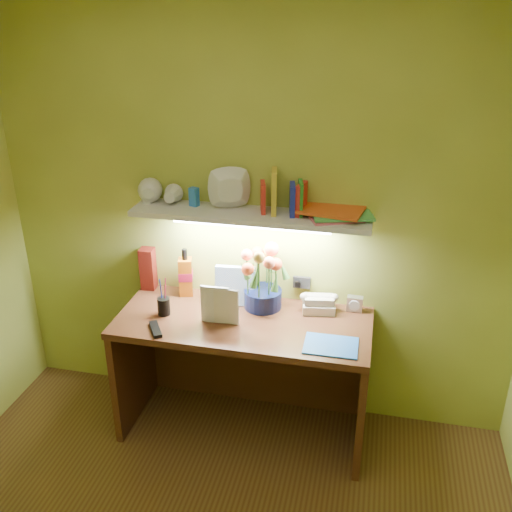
{
  "coord_description": "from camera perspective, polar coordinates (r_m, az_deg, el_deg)",
  "views": [
    {
      "loc": [
        0.66,
        -1.43,
        2.36
      ],
      "look_at": [
        0.04,
        1.35,
        1.07
      ],
      "focal_mm": 40.0,
      "sensor_mm": 36.0,
      "label": 1
    }
  ],
  "objects": [
    {
      "name": "pen_cup",
      "position": [
        3.21,
        -9.25,
        -4.43
      ],
      "size": [
        0.09,
        0.09,
        0.17
      ],
      "primitive_type": "cylinder",
      "rotation": [
        0.0,
        0.0,
        -0.32
      ],
      "color": "black",
      "rests_on": "desk"
    },
    {
      "name": "desk_clock",
      "position": [
        3.27,
        9.84,
        -4.72
      ],
      "size": [
        0.09,
        0.05,
        0.09
      ],
      "primitive_type": "cube",
      "rotation": [
        0.0,
        0.0,
        -0.03
      ],
      "color": "#B3B4B8",
      "rests_on": "desk"
    },
    {
      "name": "wall_shelf",
      "position": [
        3.07,
        -1.02,
        4.8
      ],
      "size": [
        1.32,
        0.34,
        0.26
      ],
      "color": "silver",
      "rests_on": "ground"
    },
    {
      "name": "flower_bouquet",
      "position": [
        3.19,
        0.7,
        -2.11
      ],
      "size": [
        0.31,
        0.31,
        0.38
      ],
      "primitive_type": null,
      "rotation": [
        0.0,
        0.0,
        -0.35
      ],
      "color": "#0B1339",
      "rests_on": "desk"
    },
    {
      "name": "blue_folder",
      "position": [
        2.96,
        7.5,
        -8.86
      ],
      "size": [
        0.27,
        0.2,
        0.01
      ],
      "primitive_type": "cube",
      "rotation": [
        0.0,
        0.0,
        0.01
      ],
      "color": "blue",
      "rests_on": "desk"
    },
    {
      "name": "desk_book_b",
      "position": [
        3.11,
        -5.55,
        -4.73
      ],
      "size": [
        0.16,
        0.02,
        0.22
      ],
      "primitive_type": "imported",
      "rotation": [
        0.0,
        0.0,
        0.01
      ],
      "color": "silver",
      "rests_on": "desk"
    },
    {
      "name": "desk_book_a",
      "position": [
        3.09,
        -4.56,
        -4.88
      ],
      "size": [
        0.16,
        0.03,
        0.21
      ],
      "primitive_type": "imported",
      "rotation": [
        0.0,
        0.0,
        -0.04
      ],
      "color": "beige",
      "rests_on": "desk"
    },
    {
      "name": "telephone",
      "position": [
        3.23,
        6.31,
        -4.62
      ],
      "size": [
        0.2,
        0.16,
        0.11
      ],
      "primitive_type": null,
      "rotation": [
        0.0,
        0.0,
        0.16
      ],
      "color": "beige",
      "rests_on": "desk"
    },
    {
      "name": "whisky_bottle",
      "position": [
        3.38,
        -7.06,
        -1.6
      ],
      "size": [
        0.1,
        0.1,
        0.29
      ],
      "primitive_type": null,
      "rotation": [
        0.0,
        0.0,
        0.27
      ],
      "color": "#B0520C",
      "rests_on": "desk"
    },
    {
      "name": "whisky_box",
      "position": [
        3.49,
        -10.74,
        -1.25
      ],
      "size": [
        0.09,
        0.09,
        0.26
      ],
      "primitive_type": "cube",
      "rotation": [
        0.0,
        0.0,
        0.08
      ],
      "color": "#5F140D",
      "rests_on": "desk"
    },
    {
      "name": "tv_remote",
      "position": [
        3.1,
        -10.01,
        -7.22
      ],
      "size": [
        0.12,
        0.16,
        0.02
      ],
      "primitive_type": "cube",
      "rotation": [
        0.0,
        0.0,
        0.56
      ],
      "color": "black",
      "rests_on": "desk"
    },
    {
      "name": "desk",
      "position": [
        3.36,
        -1.24,
        -11.92
      ],
      "size": [
        1.4,
        0.6,
        0.75
      ],
      "primitive_type": "cube",
      "color": "#3E1B11",
      "rests_on": "ground"
    },
    {
      "name": "art_card",
      "position": [
        3.27,
        -2.1,
        -2.98
      ],
      "size": [
        0.23,
        0.06,
        0.23
      ],
      "primitive_type": null,
      "rotation": [
        0.0,
        0.0,
        0.08
      ],
      "color": "silver",
      "rests_on": "desk"
    }
  ]
}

